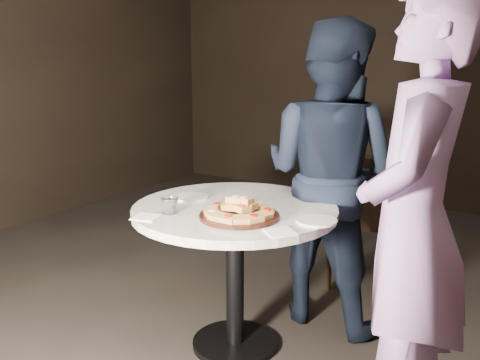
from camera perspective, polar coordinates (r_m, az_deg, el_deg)
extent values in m
plane|color=black|center=(2.96, -0.13, -18.67)|extent=(7.00, 7.00, 0.00)
cylinder|color=black|center=(3.08, -0.53, -16.96)|extent=(0.54, 0.54, 0.03)
cylinder|color=black|center=(2.91, -0.54, -10.41)|extent=(0.11, 0.11, 0.74)
cylinder|color=silver|center=(2.78, -0.56, -3.24)|extent=(1.22, 1.22, 0.04)
cylinder|color=black|center=(2.58, -0.07, -3.86)|extent=(0.44, 0.44, 0.02)
cube|color=#BA8548|center=(2.55, 2.90, -3.50)|extent=(0.10, 0.10, 0.04)
cylinder|color=#B11D0E|center=(2.55, 2.90, -3.13)|extent=(0.05, 0.05, 0.01)
cube|color=#BA8548|center=(2.61, 2.75, -3.13)|extent=(0.10, 0.10, 0.04)
cube|color=#BA8548|center=(2.66, 2.07, -2.81)|extent=(0.10, 0.09, 0.04)
cylinder|color=beige|center=(2.65, 2.07, -2.45)|extent=(0.05, 0.05, 0.01)
cube|color=#BA8548|center=(2.69, 1.00, -2.61)|extent=(0.08, 0.07, 0.04)
cube|color=#BA8548|center=(2.70, -0.25, -2.56)|extent=(0.10, 0.10, 0.04)
cylinder|color=#B11D0E|center=(2.69, -0.25, -2.20)|extent=(0.05, 0.05, 0.01)
cube|color=#BA8548|center=(2.68, -1.47, -2.65)|extent=(0.09, 0.10, 0.04)
cube|color=#BA8548|center=(2.65, -2.45, -2.89)|extent=(0.08, 0.09, 0.04)
cylinder|color=#B11D0E|center=(2.64, -2.46, -2.53)|extent=(0.04, 0.04, 0.01)
cube|color=#BA8548|center=(2.60, -3.00, -3.23)|extent=(0.10, 0.10, 0.04)
cube|color=#BA8548|center=(2.54, -2.98, -3.61)|extent=(0.10, 0.10, 0.04)
cylinder|color=beige|center=(2.53, -2.98, -3.23)|extent=(0.05, 0.05, 0.01)
cube|color=#BA8548|center=(2.49, -2.37, -3.96)|extent=(0.09, 0.07, 0.04)
cube|color=#BA8548|center=(2.45, -1.26, -4.20)|extent=(0.08, 0.06, 0.04)
cylinder|color=#B11D0E|center=(2.45, -1.26, -3.81)|extent=(0.04, 0.04, 0.01)
cube|color=#BA8548|center=(2.44, 0.12, -4.26)|extent=(0.10, 0.10, 0.04)
cube|color=#BA8548|center=(2.46, 1.46, -4.14)|extent=(0.09, 0.10, 0.04)
cylinder|color=#B11D0E|center=(2.46, 1.46, -3.76)|extent=(0.05, 0.05, 0.01)
cube|color=#BA8548|center=(2.50, 2.45, -3.87)|extent=(0.08, 0.09, 0.04)
cube|color=#BA8548|center=(2.57, 0.86, -2.75)|extent=(0.08, 0.10, 0.03)
cylinder|color=#2D6B1E|center=(2.57, 0.86, -2.38)|extent=(0.05, 0.05, 0.01)
cube|color=#BA8548|center=(2.60, -0.30, -2.56)|extent=(0.08, 0.09, 0.03)
cylinder|color=beige|center=(2.60, -0.30, -2.19)|extent=(0.04, 0.04, 0.01)
cube|color=#BA8548|center=(2.55, -1.02, -2.88)|extent=(0.10, 0.09, 0.03)
cylinder|color=orange|center=(2.55, -1.02, -2.50)|extent=(0.05, 0.05, 0.01)
cube|color=#BA8548|center=(2.52, 0.16, -3.08)|extent=(0.10, 0.09, 0.03)
cylinder|color=#B11D0E|center=(2.52, 0.16, -2.70)|extent=(0.05, 0.05, 0.01)
cube|color=#BA8548|center=(2.57, 0.86, -2.75)|extent=(0.08, 0.06, 0.03)
cylinder|color=#2D6B1E|center=(2.57, 0.86, -2.38)|extent=(0.04, 0.04, 0.01)
cube|color=#BA8548|center=(2.55, 0.43, -2.23)|extent=(0.08, 0.07, 0.03)
cylinder|color=beige|center=(2.55, 0.43, -1.85)|extent=(0.04, 0.04, 0.01)
cube|color=#BA8548|center=(2.57, -0.46, -2.13)|extent=(0.09, 0.07, 0.03)
cylinder|color=beige|center=(2.57, -0.46, -1.75)|extent=(0.04, 0.04, 0.01)
cylinder|color=white|center=(2.94, -5.21, -1.82)|extent=(0.22, 0.22, 0.01)
cylinder|color=white|center=(2.54, 8.15, -4.32)|extent=(0.21, 0.21, 0.01)
imported|color=silver|center=(2.65, -7.51, -2.75)|extent=(0.11, 0.11, 0.08)
cube|color=white|center=(2.62, -9.96, -3.91)|extent=(0.15, 0.15, 0.01)
cube|color=white|center=(2.38, 4.29, -5.56)|extent=(0.17, 0.17, 0.01)
cube|color=black|center=(3.78, 12.86, -4.01)|extent=(0.54, 0.54, 0.04)
cube|color=black|center=(3.51, 12.74, -1.38)|extent=(0.43, 0.15, 0.47)
cylinder|color=black|center=(4.02, 15.59, -6.62)|extent=(0.05, 0.05, 0.47)
cylinder|color=black|center=(4.05, 10.27, -6.21)|extent=(0.05, 0.05, 0.47)
cylinder|color=black|center=(3.67, 15.34, -8.54)|extent=(0.05, 0.05, 0.47)
cylinder|color=black|center=(3.70, 9.50, -8.07)|extent=(0.05, 0.05, 0.47)
imported|color=black|center=(3.14, 9.53, 0.49)|extent=(0.91, 0.74, 1.76)
imported|color=#866BA8|center=(2.18, 18.04, -4.55)|extent=(0.54, 0.73, 1.85)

